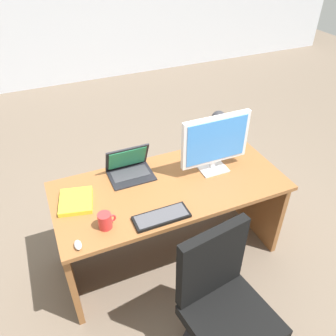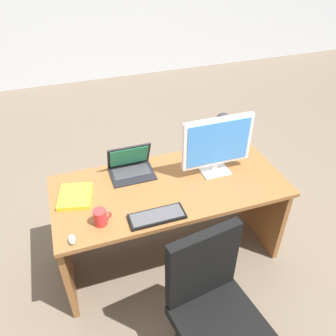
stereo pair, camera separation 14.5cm
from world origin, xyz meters
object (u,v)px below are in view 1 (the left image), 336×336
at_px(keyboard, 161,217).
at_px(mouse, 78,245).
at_px(book, 76,201).
at_px(office_chair, 224,315).
at_px(monitor, 215,141).
at_px(desk, 167,204).
at_px(coffee_mug, 105,221).
at_px(laptop, 129,165).
at_px(desk_lamp, 218,123).

xyz_separation_m(keyboard, mouse, (-0.52, -0.03, 0.01)).
bearing_deg(book, office_chair, -54.95).
bearing_deg(keyboard, mouse, -177.25).
distance_m(monitor, mouse, 1.14).
xyz_separation_m(desk, monitor, (0.36, -0.01, 0.46)).
bearing_deg(coffee_mug, book, 113.53).
relative_size(laptop, office_chair, 0.34).
height_order(laptop, office_chair, laptop).
bearing_deg(desk, office_chair, -90.99).
bearing_deg(laptop, book, -157.62).
distance_m(laptop, book, 0.46).
distance_m(mouse, book, 0.38).
bearing_deg(monitor, coffee_mug, -163.78).
distance_m(monitor, keyboard, 0.67).
bearing_deg(laptop, coffee_mug, -122.96).
relative_size(desk, laptop, 5.18).
height_order(book, office_chair, office_chair).
relative_size(laptop, desk_lamp, 0.90).
bearing_deg(office_chair, keyboard, 106.90).
height_order(keyboard, coffee_mug, coffee_mug).
distance_m(desk, monitor, 0.59).
relative_size(desk, book, 5.68).
xyz_separation_m(monitor, coffee_mug, (-0.88, -0.25, -0.19)).
xyz_separation_m(laptop, mouse, (-0.48, -0.54, -0.05)).
relative_size(book, office_chair, 0.31).
bearing_deg(desk_lamp, coffee_mug, -155.21).
distance_m(mouse, desk_lamp, 1.35).
relative_size(book, coffee_mug, 2.57).
height_order(desk, mouse, mouse).
relative_size(monitor, desk_lamp, 1.47).
xyz_separation_m(monitor, desk_lamp, (0.14, 0.22, 0.01)).
xyz_separation_m(mouse, coffee_mug, (0.19, 0.09, 0.04)).
relative_size(desk_lamp, coffee_mug, 3.13).
bearing_deg(mouse, desk, 26.81).
distance_m(desk_lamp, coffee_mug, 1.14).
xyz_separation_m(mouse, book, (0.06, 0.37, -0.00)).
xyz_separation_m(mouse, office_chair, (0.68, -0.52, -0.37)).
distance_m(laptop, coffee_mug, 0.54).
bearing_deg(monitor, book, 178.33).
distance_m(keyboard, desk_lamp, 0.90).
height_order(book, coffee_mug, coffee_mug).
xyz_separation_m(monitor, laptop, (-0.58, 0.20, -0.17)).
xyz_separation_m(monitor, office_chair, (-0.38, -0.86, -0.60)).
bearing_deg(mouse, laptop, 48.55).
bearing_deg(office_chair, coffee_mug, 129.58).
xyz_separation_m(monitor, mouse, (-1.06, -0.34, -0.23)).
xyz_separation_m(keyboard, office_chair, (0.16, -0.54, -0.37)).
height_order(desk, office_chair, office_chair).
height_order(monitor, office_chair, monitor).
height_order(monitor, laptop, monitor).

